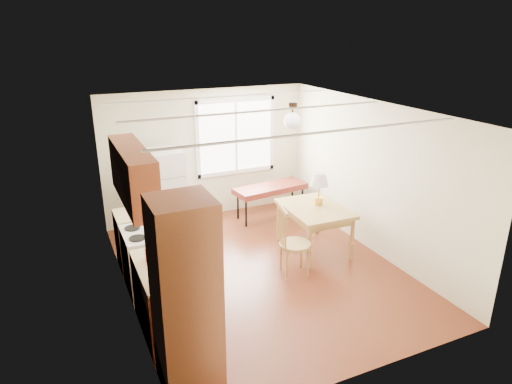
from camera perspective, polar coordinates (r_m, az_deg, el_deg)
room_shell at (r=6.68m, az=0.73°, el=-0.38°), size 4.60×5.60×2.62m
kitchen_run at (r=5.81m, az=-12.19°, el=-8.61°), size 0.65×3.40×2.20m
window_unit at (r=9.01m, az=-2.53°, el=6.95°), size 1.64×0.05×1.51m
pendant_light at (r=7.07m, az=4.57°, el=8.99°), size 0.26×0.26×0.40m
refrigerator at (r=8.27m, az=-11.36°, el=-0.15°), size 0.69×0.70×1.57m
bench at (r=8.88m, az=1.81°, el=0.36°), size 1.50×0.71×0.67m
dining_table at (r=7.63m, az=7.32°, el=-2.61°), size 0.96×1.26×0.77m
chair at (r=6.83m, az=4.07°, el=-5.62°), size 0.51×0.50×1.10m
table_lamp at (r=7.59m, az=7.93°, el=1.27°), size 0.32×0.32×0.55m
coffee_maker at (r=5.26m, az=-11.10°, el=-9.18°), size 0.26×0.30×0.40m
kettle at (r=5.72m, az=-13.17°, el=-7.53°), size 0.11×0.11×0.21m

